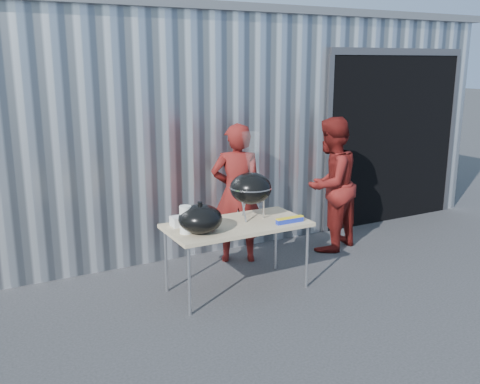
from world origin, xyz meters
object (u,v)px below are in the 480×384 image
kettle_grill (251,181)px  folding_table (237,227)px  person_cook (237,193)px  person_bystander (330,185)px

kettle_grill → folding_table: bearing=-159.5°
folding_table → person_cook: size_ratio=0.88×
kettle_grill → person_cook: person_cook is taller
folding_table → person_bystander: size_ratio=0.86×
kettle_grill → person_cook: 0.80m
folding_table → person_bystander: bearing=19.3°
person_bystander → folding_table: bearing=-1.2°
kettle_grill → person_bystander: bearing=19.1°
kettle_grill → person_cook: size_ratio=0.55×
folding_table → person_bystander: person_bystander is taller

